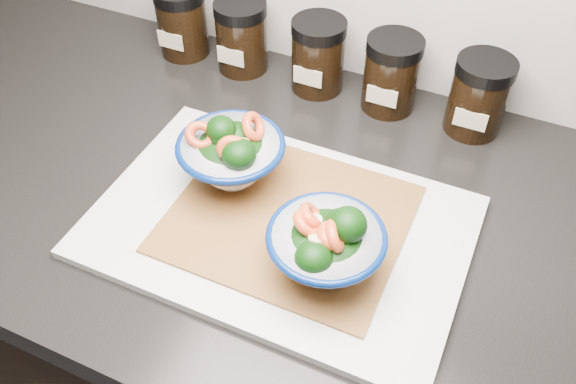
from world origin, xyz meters
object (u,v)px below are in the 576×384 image
at_px(bowl_left, 231,154).
at_px(bowl_right, 326,246).
at_px(cutting_board, 279,227).
at_px(spice_jar_e, 479,96).
at_px(spice_jar_a, 182,21).
at_px(spice_jar_d, 391,74).
at_px(spice_jar_b, 242,36).
at_px(spice_jar_c, 318,55).

bearing_deg(bowl_left, bowl_right, -27.84).
relative_size(cutting_board, spice_jar_e, 3.98).
relative_size(bowl_left, spice_jar_a, 1.21).
bearing_deg(spice_jar_d, spice_jar_a, 180.00).
height_order(bowl_right, spice_jar_e, spice_jar_e).
bearing_deg(spice_jar_b, spice_jar_d, 0.00).
bearing_deg(spice_jar_b, bowl_left, -65.15).
bearing_deg(cutting_board, spice_jar_d, 81.58).
xyz_separation_m(spice_jar_a, spice_jar_c, (0.24, 0.00, 0.00)).
height_order(cutting_board, spice_jar_d, spice_jar_d).
xyz_separation_m(spice_jar_c, spice_jar_d, (0.11, 0.00, 0.00)).
bearing_deg(spice_jar_a, cutting_board, -43.37).
height_order(bowl_left, spice_jar_b, bowl_left).
height_order(spice_jar_a, spice_jar_b, same).
relative_size(cutting_board, bowl_right, 3.41).
height_order(bowl_left, spice_jar_c, bowl_left).
height_order(bowl_left, spice_jar_e, bowl_left).
bearing_deg(spice_jar_c, spice_jar_a, 180.00).
bearing_deg(spice_jar_d, cutting_board, -98.42).
relative_size(cutting_board, spice_jar_a, 3.98).
height_order(bowl_right, spice_jar_a, spice_jar_a).
bearing_deg(bowl_left, spice_jar_a, 131.83).
bearing_deg(cutting_board, spice_jar_e, 59.82).
relative_size(spice_jar_b, spice_jar_d, 1.00).
distance_m(cutting_board, spice_jar_e, 0.34).
bearing_deg(spice_jar_d, spice_jar_e, 0.00).
xyz_separation_m(spice_jar_a, spice_jar_b, (0.11, 0.00, 0.00)).
distance_m(bowl_right, spice_jar_b, 0.44).
xyz_separation_m(bowl_left, spice_jar_d, (0.13, 0.25, -0.00)).
relative_size(spice_jar_b, spice_jar_e, 1.00).
bearing_deg(spice_jar_e, spice_jar_b, 180.00).
relative_size(spice_jar_d, spice_jar_e, 1.00).
relative_size(spice_jar_a, spice_jar_d, 1.00).
relative_size(cutting_board, spice_jar_d, 3.98).
distance_m(spice_jar_c, spice_jar_e, 0.24).
xyz_separation_m(bowl_right, spice_jar_b, (-0.28, 0.34, -0.00)).
height_order(spice_jar_b, spice_jar_e, same).
height_order(cutting_board, bowl_right, bowl_right).
bearing_deg(spice_jar_d, bowl_left, -117.04).
height_order(spice_jar_d, spice_jar_e, same).
distance_m(spice_jar_a, spice_jar_c, 0.24).
relative_size(bowl_right, spice_jar_d, 1.17).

